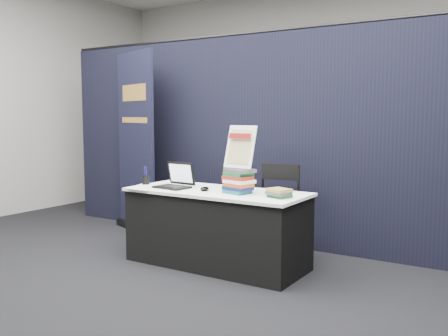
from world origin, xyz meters
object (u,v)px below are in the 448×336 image
info_sign (240,147)px  book_stack_short (280,193)px  book_stack_tall (238,181)px  stacking_chair (273,207)px  display_table (217,228)px  laptop (175,182)px  pullup_banner (136,153)px

info_sign → book_stack_short: bearing=-0.5°
book_stack_tall → stacking_chair: 0.66m
display_table → book_stack_short: (0.72, -0.06, 0.42)m
book_stack_tall → book_stack_short: (0.43, -0.01, -0.08)m
display_table → book_stack_short: 0.83m
laptop → book_stack_tall: 0.74m
book_stack_tall → laptop: bearing=-177.7°
info_sign → pullup_banner: (-1.96, 0.71, -0.17)m
laptop → book_stack_tall: (0.74, 0.03, 0.06)m
stacking_chair → laptop: bearing=-146.9°
display_table → book_stack_tall: book_stack_tall is taller
book_stack_tall → book_stack_short: size_ratio=1.20×
info_sign → stacking_chair: 0.84m
book_stack_tall → stacking_chair: size_ratio=0.29×
laptop → book_stack_short: bearing=5.2°
book_stack_tall → pullup_banner: bearing=159.4°
laptop → book_stack_tall: size_ratio=1.27×
book_stack_tall → info_sign: size_ratio=0.66×
book_stack_tall → stacking_chair: book_stack_tall is taller
stacking_chair → info_sign: bearing=-101.2°
display_table → info_sign: (0.28, -0.02, 0.81)m
display_table → book_stack_short: bearing=-4.9°
laptop → book_stack_short: (1.17, 0.02, -0.02)m
display_table → laptop: bearing=-170.0°
book_stack_tall → stacking_chair: (0.08, 0.57, -0.33)m
info_sign → pullup_banner: bearing=165.0°
book_stack_short → info_sign: (-0.43, 0.04, 0.39)m
laptop → info_sign: (0.74, 0.06, 0.37)m
book_stack_short → pullup_banner: bearing=162.7°
book_stack_tall → info_sign: info_sign is taller
laptop → stacking_chair: size_ratio=0.36×
book_stack_tall → info_sign: 0.32m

